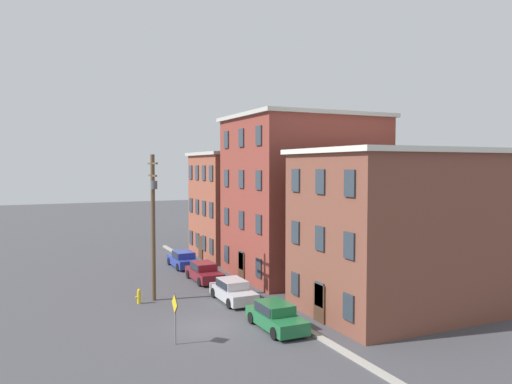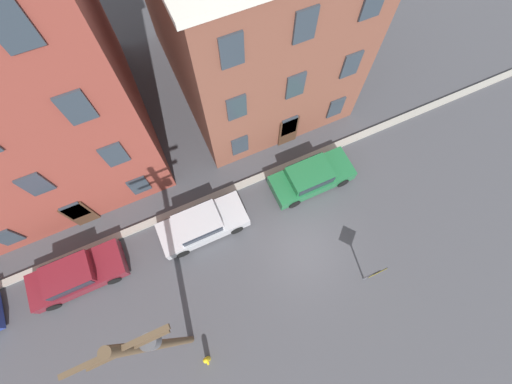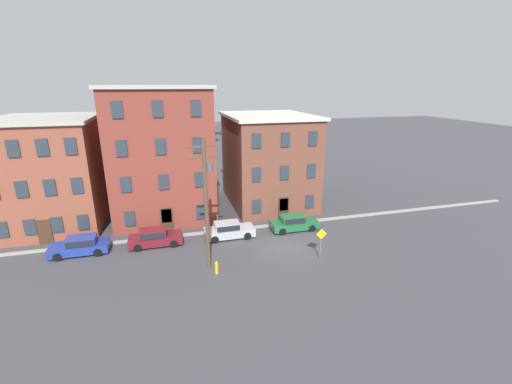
{
  "view_description": "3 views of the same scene",
  "coord_description": "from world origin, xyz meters",
  "px_view_note": "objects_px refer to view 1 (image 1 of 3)",
  "views": [
    {
      "loc": [
        26.02,
        -9.12,
        8.99
      ],
      "look_at": [
        -1.84,
        3.68,
        7.36
      ],
      "focal_mm": 35.0,
      "sensor_mm": 36.0,
      "label": 1
    },
    {
      "loc": [
        -3.8,
        -2.45,
        17.12
      ],
      "look_at": [
        -1.64,
        2.32,
        4.11
      ],
      "focal_mm": 24.0,
      "sensor_mm": 36.0,
      "label": 2
    },
    {
      "loc": [
        -9.32,
        -24.52,
        13.16
      ],
      "look_at": [
        -1.43,
        4.24,
        3.68
      ],
      "focal_mm": 24.0,
      "sensor_mm": 36.0,
      "label": 3
    }
  ],
  "objects_px": {
    "car_green": "(276,315)",
    "utility_pole": "(153,219)",
    "car_maroon": "(204,271)",
    "caution_sign": "(175,310)",
    "fire_hydrant": "(139,296)",
    "car_blue": "(183,259)",
    "car_silver": "(233,290)"
  },
  "relations": [
    {
      "from": "caution_sign",
      "to": "utility_pole",
      "type": "height_order",
      "value": "utility_pole"
    },
    {
      "from": "car_maroon",
      "to": "fire_hydrant",
      "type": "xyz_separation_m",
      "value": [
        4.33,
        -5.93,
        -0.27
      ]
    },
    {
      "from": "car_silver",
      "to": "utility_pole",
      "type": "height_order",
      "value": "utility_pole"
    },
    {
      "from": "car_green",
      "to": "utility_pole",
      "type": "xyz_separation_m",
      "value": [
        -8.57,
        -4.76,
        4.71
      ]
    },
    {
      "from": "car_blue",
      "to": "caution_sign",
      "type": "xyz_separation_m",
      "value": [
        18.33,
        -5.8,
        0.98
      ]
    },
    {
      "from": "car_maroon",
      "to": "car_silver",
      "type": "bearing_deg",
      "value": -1.24
    },
    {
      "from": "car_blue",
      "to": "utility_pole",
      "type": "xyz_separation_m",
      "value": [
        9.73,
        -4.86,
        4.71
      ]
    },
    {
      "from": "car_silver",
      "to": "fire_hydrant",
      "type": "height_order",
      "value": "car_silver"
    },
    {
      "from": "car_blue",
      "to": "car_green",
      "type": "height_order",
      "value": "same"
    },
    {
      "from": "car_silver",
      "to": "car_green",
      "type": "distance_m",
      "value": 6.19
    },
    {
      "from": "car_blue",
      "to": "car_green",
      "type": "bearing_deg",
      "value": -0.31
    },
    {
      "from": "car_blue",
      "to": "car_silver",
      "type": "xyz_separation_m",
      "value": [
        12.11,
        -0.14,
        0.0
      ]
    },
    {
      "from": "car_silver",
      "to": "utility_pole",
      "type": "relative_size",
      "value": 0.45
    },
    {
      "from": "car_blue",
      "to": "car_maroon",
      "type": "xyz_separation_m",
      "value": [
        5.77,
        -0.01,
        0.0
      ]
    },
    {
      "from": "fire_hydrant",
      "to": "car_maroon",
      "type": "bearing_deg",
      "value": 126.11
    },
    {
      "from": "car_maroon",
      "to": "car_silver",
      "type": "relative_size",
      "value": 1.0
    },
    {
      "from": "car_green",
      "to": "utility_pole",
      "type": "bearing_deg",
      "value": -150.95
    },
    {
      "from": "car_silver",
      "to": "caution_sign",
      "type": "distance_m",
      "value": 8.46
    },
    {
      "from": "car_green",
      "to": "caution_sign",
      "type": "relative_size",
      "value": 1.7
    },
    {
      "from": "fire_hydrant",
      "to": "car_green",
      "type": "bearing_deg",
      "value": 35.45
    },
    {
      "from": "car_blue",
      "to": "car_green",
      "type": "xyz_separation_m",
      "value": [
        18.3,
        -0.1,
        0.0
      ]
    },
    {
      "from": "car_maroon",
      "to": "fire_hydrant",
      "type": "bearing_deg",
      "value": -53.89
    },
    {
      "from": "utility_pole",
      "to": "caution_sign",
      "type": "bearing_deg",
      "value": -6.2
    },
    {
      "from": "car_green",
      "to": "car_silver",
      "type": "bearing_deg",
      "value": -179.6
    },
    {
      "from": "car_silver",
      "to": "car_green",
      "type": "relative_size",
      "value": 1.0
    },
    {
      "from": "car_maroon",
      "to": "car_green",
      "type": "relative_size",
      "value": 1.0
    },
    {
      "from": "car_maroon",
      "to": "caution_sign",
      "type": "height_order",
      "value": "caution_sign"
    },
    {
      "from": "car_maroon",
      "to": "utility_pole",
      "type": "xyz_separation_m",
      "value": [
        3.96,
        -4.85,
        4.71
      ]
    },
    {
      "from": "car_silver",
      "to": "caution_sign",
      "type": "bearing_deg",
      "value": -42.24
    },
    {
      "from": "car_blue",
      "to": "car_maroon",
      "type": "bearing_deg",
      "value": -0.07
    },
    {
      "from": "car_blue",
      "to": "car_silver",
      "type": "relative_size",
      "value": 1.0
    },
    {
      "from": "car_silver",
      "to": "utility_pole",
      "type": "distance_m",
      "value": 7.08
    }
  ]
}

